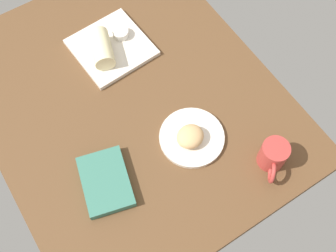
{
  "coord_description": "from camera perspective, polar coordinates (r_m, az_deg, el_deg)",
  "views": [
    {
      "loc": [
        64.52,
        -26.37,
        121.04
      ],
      "look_at": [
        16.95,
        4.31,
        7.0
      ],
      "focal_mm": 44.58,
      "sensor_mm": 36.0,
      "label": 1
    }
  ],
  "objects": [
    {
      "name": "sauce_cup",
      "position": [
        1.48,
        -6.51,
        12.51
      ],
      "size": [
        5.5,
        5.5,
        2.54
      ],
      "color": "silver",
      "rests_on": "square_plate"
    },
    {
      "name": "scone_pastry",
      "position": [
        1.25,
        3.06,
        -1.44
      ],
      "size": [
        8.94,
        9.67,
        4.42
      ],
      "primitive_type": "ellipsoid",
      "rotation": [
        0.0,
        0.0,
        1.73
      ],
      "color": "tan",
      "rests_on": "round_plate"
    },
    {
      "name": "round_plate",
      "position": [
        1.28,
        3.27,
        -1.56
      ],
      "size": [
        20.12,
        20.12,
        1.4
      ],
      "primitive_type": "cylinder",
      "color": "silver",
      "rests_on": "dining_table"
    },
    {
      "name": "square_plate",
      "position": [
        1.47,
        -7.74,
        10.6
      ],
      "size": [
        25.7,
        25.7,
        1.6
      ],
      "primitive_type": "cube",
      "rotation": [
        0.0,
        0.0,
        0.07
      ],
      "color": "silver",
      "rests_on": "dining_table"
    },
    {
      "name": "dining_table",
      "position": [
        1.38,
        -5.34,
        3.51
      ],
      "size": [
        110.0,
        90.0,
        4.0
      ],
      "primitive_type": "cube",
      "color": "brown",
      "rests_on": "ground"
    },
    {
      "name": "book_stack",
      "position": [
        1.24,
        -8.52,
        -7.53
      ],
      "size": [
        21.56,
        17.73,
        2.77
      ],
      "color": "#387260",
      "rests_on": "dining_table"
    },
    {
      "name": "breakfast_wrap",
      "position": [
        1.42,
        -9.05,
        10.44
      ],
      "size": [
        14.85,
        10.53,
        6.76
      ],
      "primitive_type": "cylinder",
      "rotation": [
        1.57,
        0.0,
        4.4
      ],
      "color": "beige",
      "rests_on": "square_plate"
    },
    {
      "name": "coffee_mug",
      "position": [
        1.25,
        14.18,
        -3.93
      ],
      "size": [
        11.02,
        10.56,
        9.1
      ],
      "color": "#B23833",
      "rests_on": "dining_table"
    }
  ]
}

